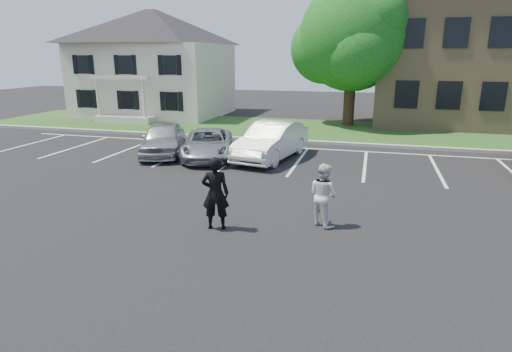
# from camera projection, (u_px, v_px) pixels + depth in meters

# --- Properties ---
(ground_plane) EXTENTS (90.00, 90.00, 0.00)m
(ground_plane) POSITION_uv_depth(u_px,v_px,m) (246.00, 233.00, 11.05)
(ground_plane) COLOR black
(ground_plane) RESTS_ON ground
(curb) EXTENTS (40.00, 0.30, 0.15)m
(curb) POSITION_uv_depth(u_px,v_px,m) (311.00, 142.00, 22.17)
(curb) COLOR gray
(curb) RESTS_ON ground
(grass_strip) EXTENTS (44.00, 8.00, 0.08)m
(grass_strip) POSITION_uv_depth(u_px,v_px,m) (321.00, 130.00, 25.89)
(grass_strip) COLOR #16400D
(grass_strip) RESTS_ON ground
(stall_lines) EXTENTS (34.00, 5.36, 0.01)m
(stall_lines) POSITION_uv_depth(u_px,v_px,m) (333.00, 158.00, 19.00)
(stall_lines) COLOR silver
(stall_lines) RESTS_ON ground
(house) EXTENTS (10.30, 9.22, 7.60)m
(house) POSITION_uv_depth(u_px,v_px,m) (154.00, 63.00, 31.82)
(house) COLOR beige
(house) RESTS_ON ground
(tree) EXTENTS (7.80, 7.20, 8.80)m
(tree) POSITION_uv_depth(u_px,v_px,m) (354.00, 39.00, 26.29)
(tree) COLOR black
(tree) RESTS_ON ground
(man_black_suit) EXTENTS (0.80, 0.63, 1.94)m
(man_black_suit) POSITION_uv_depth(u_px,v_px,m) (215.00, 193.00, 11.07)
(man_black_suit) COLOR black
(man_black_suit) RESTS_ON ground
(man_white_shirt) EXTENTS (1.05, 1.02, 1.71)m
(man_white_shirt) POSITION_uv_depth(u_px,v_px,m) (323.00, 195.00, 11.33)
(man_white_shirt) COLOR silver
(man_white_shirt) RESTS_ON ground
(car_silver_west) EXTENTS (3.05, 4.69, 1.48)m
(car_silver_west) POSITION_uv_depth(u_px,v_px,m) (163.00, 139.00, 19.53)
(car_silver_west) COLOR #B2B2B7
(car_silver_west) RESTS_ON ground
(car_silver_minivan) EXTENTS (3.30, 4.92, 1.25)m
(car_silver_minivan) POSITION_uv_depth(u_px,v_px,m) (208.00, 144.00, 18.96)
(car_silver_minivan) COLOR #999BA0
(car_silver_minivan) RESTS_ON ground
(car_white_sedan) EXTENTS (2.58, 5.08, 1.60)m
(car_white_sedan) POSITION_uv_depth(u_px,v_px,m) (271.00, 141.00, 18.68)
(car_white_sedan) COLOR silver
(car_white_sedan) RESTS_ON ground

